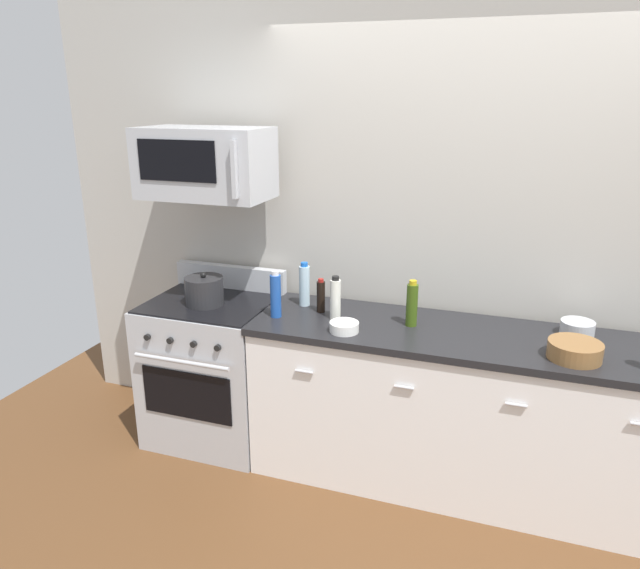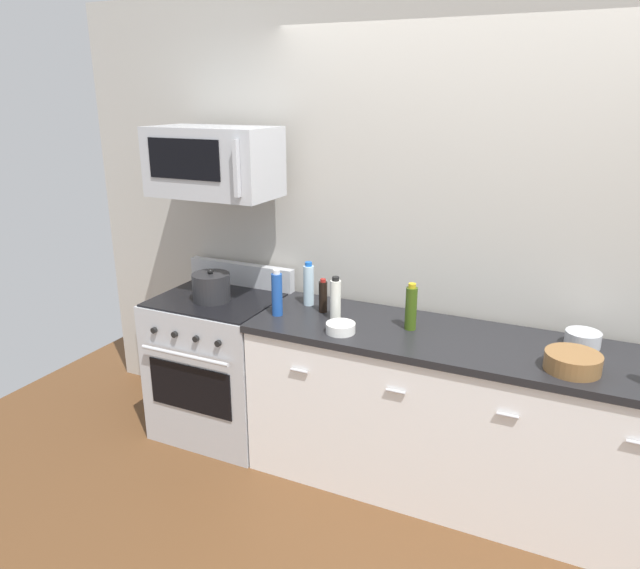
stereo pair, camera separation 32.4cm
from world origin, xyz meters
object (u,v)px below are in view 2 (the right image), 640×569
object	(u,v)px
bowl_steel_prep	(583,338)
bowl_white_ceramic	(341,327)
bottle_olive_oil	(411,308)
range_oven	(221,364)
stockpot	(211,287)
bottle_soda_blue	(277,294)
bottle_water_clear	(309,285)
bottle_soy_sauce_dark	(323,296)
bottle_vinegar_white	(335,299)
bowl_wooden_salad	(573,361)
microwave	(214,162)

from	to	relation	value
bowl_steel_prep	bowl_white_ceramic	distance (m)	1.22
bottle_olive_oil	bowl_steel_prep	size ratio (longest dim) A/B	1.49
range_oven	stockpot	world-z (taller)	stockpot
bottle_olive_oil	bottle_soda_blue	world-z (taller)	bottle_soda_blue
bottle_water_clear	bottle_soy_sauce_dark	world-z (taller)	bottle_water_clear
bottle_vinegar_white	bottle_water_clear	size ratio (longest dim) A/B	0.94
bottle_olive_oil	stockpot	bearing A→B (deg)	-176.48
bottle_soda_blue	stockpot	distance (m)	0.49
bowl_white_ceramic	bowl_wooden_salad	bearing A→B (deg)	1.87
bottle_olive_oil	bottle_soy_sauce_dark	distance (m)	0.54
bottle_olive_oil	bowl_white_ceramic	xyz separation A→B (m)	(-0.32, -0.20, -0.09)
range_oven	stockpot	bearing A→B (deg)	-90.00
bottle_soy_sauce_dark	bowl_wooden_salad	bearing A→B (deg)	-8.58
bottle_soda_blue	bottle_water_clear	distance (m)	0.25
range_oven	bowl_wooden_salad	world-z (taller)	range_oven
microwave	bottle_olive_oil	xyz separation A→B (m)	(1.23, -0.02, -0.71)
bottle_soda_blue	bowl_wooden_salad	bearing A→B (deg)	-1.80
bottle_soy_sauce_dark	stockpot	size ratio (longest dim) A/B	0.88
bowl_steel_prep	stockpot	world-z (taller)	stockpot
bottle_vinegar_white	bottle_olive_oil	distance (m)	0.43
bottle_vinegar_white	bowl_wooden_salad	xyz separation A→B (m)	(1.24, -0.13, -0.07)
bowl_white_ceramic	stockpot	size ratio (longest dim) A/B	0.69
bottle_water_clear	bowl_white_ceramic	distance (m)	0.48
bottle_soy_sauce_dark	bowl_steel_prep	bearing A→B (deg)	4.67
bottle_soy_sauce_dark	bottle_olive_oil	bearing A→B (deg)	-3.99
bottle_water_clear	bowl_wooden_salad	world-z (taller)	bottle_water_clear
range_oven	bowl_steel_prep	bearing A→B (deg)	4.75
bottle_olive_oil	bottle_soy_sauce_dark	bearing A→B (deg)	176.01
range_oven	bowl_white_ceramic	bearing A→B (deg)	-11.26
range_oven	bowl_steel_prep	world-z (taller)	range_oven
bowl_steel_prep	stockpot	distance (m)	2.10
microwave	bowl_white_ceramic	world-z (taller)	microwave
bottle_soda_blue	bottle_olive_oil	bearing A→B (deg)	8.89
microwave	stockpot	distance (m)	0.75
microwave	bowl_steel_prep	distance (m)	2.23
bottle_soda_blue	bowl_steel_prep	distance (m)	1.63
bottle_water_clear	bowl_wooden_salad	size ratio (longest dim) A/B	1.05
microwave	bowl_white_ceramic	bearing A→B (deg)	-13.94
microwave	bowl_steel_prep	bearing A→B (deg)	3.52
microwave	bottle_water_clear	distance (m)	0.91
bowl_wooden_salad	bottle_soda_blue	bearing A→B (deg)	178.20
bowl_white_ceramic	bottle_olive_oil	bearing A→B (deg)	32.47
range_oven	bottle_soda_blue	bearing A→B (deg)	-11.17
bottle_water_clear	bowl_white_ceramic	world-z (taller)	bottle_water_clear
bowl_steel_prep	bowl_wooden_salad	size ratio (longest dim) A/B	0.68
microwave	bowl_wooden_salad	bearing A→B (deg)	-5.27
bowl_steel_prep	bottle_vinegar_white	bearing A→B (deg)	-171.56
bottle_soda_blue	bowl_steel_prep	xyz separation A→B (m)	(1.60, 0.27, -0.09)
range_oven	bowl_wooden_salad	xyz separation A→B (m)	(2.05, -0.14, 0.50)
bottle_water_clear	stockpot	size ratio (longest dim) A/B	1.16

